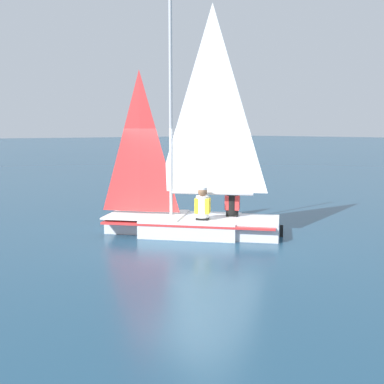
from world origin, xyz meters
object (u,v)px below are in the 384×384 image
sailor_helm (203,210)px  sailor_crew (232,207)px  buoy_marker (168,179)px  sailboat_main (193,204)px

sailor_helm → sailor_crew: 0.87m
sailor_crew → buoy_marker: 10.89m
sailboat_main → sailor_crew: bearing=-161.5°
sailor_helm → sailor_crew: size_ratio=1.00×
sailboat_main → sailor_helm: 0.43m
sailor_helm → buoy_marker: sailor_helm is taller
sailboat_main → sailor_crew: 0.97m
sailor_helm → sailboat_main: bearing=-46.3°
sailor_crew → buoy_marker: sailor_crew is taller
sailor_crew → sailor_helm: bearing=44.2°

